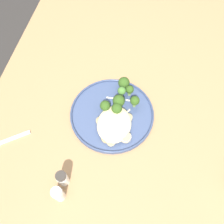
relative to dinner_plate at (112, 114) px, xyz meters
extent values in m
plane|color=#2D2B28|center=(0.06, -0.05, -0.75)|extent=(6.00, 6.00, 0.00)
cube|color=#9E754C|center=(0.06, -0.05, -0.03)|extent=(1.40, 1.00, 0.04)
cube|color=olive|center=(0.70, -0.49, -0.40)|extent=(0.06, 0.06, 0.70)
cube|color=olive|center=(0.70, 0.39, -0.40)|extent=(0.06, 0.06, 0.70)
cylinder|color=#38476B|center=(0.00, 0.00, 0.00)|extent=(0.29, 0.29, 0.01)
torus|color=#334162|center=(0.00, 0.00, 0.01)|extent=(0.29, 0.29, 0.01)
ellipsoid|color=beige|center=(-0.05, -0.02, 0.02)|extent=(0.14, 0.11, 0.03)
cylinder|color=#DBB77A|center=(-0.01, 0.00, 0.01)|extent=(0.03, 0.03, 0.01)
cylinder|color=#8E774F|center=(-0.01, 0.00, 0.02)|extent=(0.03, 0.03, 0.00)
cylinder|color=#DBB77A|center=(-0.08, -0.03, 0.01)|extent=(0.03, 0.03, 0.01)
cylinder|color=#8E774F|center=(-0.08, -0.03, 0.02)|extent=(0.02, 0.02, 0.00)
cylinder|color=#DBB77A|center=(-0.10, 0.00, 0.01)|extent=(0.04, 0.04, 0.01)
cylinder|color=#8E774F|center=(-0.10, 0.00, 0.02)|extent=(0.03, 0.03, 0.00)
cylinder|color=beige|center=(-0.09, -0.06, 0.01)|extent=(0.04, 0.04, 0.01)
cylinder|color=#988766|center=(-0.09, -0.06, 0.02)|extent=(0.03, 0.03, 0.00)
cylinder|color=#E5C689|center=(-0.11, -0.02, 0.01)|extent=(0.03, 0.03, 0.01)
cylinder|color=#958159|center=(-0.11, -0.02, 0.02)|extent=(0.03, 0.03, 0.00)
cylinder|color=#E5C689|center=(-0.01, -0.06, 0.01)|extent=(0.03, 0.03, 0.01)
cylinder|color=#958159|center=(-0.01, -0.06, 0.02)|extent=(0.02, 0.02, 0.00)
cylinder|color=#DBB77A|center=(-0.04, 0.03, 0.01)|extent=(0.03, 0.03, 0.01)
cylinder|color=#8E774F|center=(-0.04, 0.03, 0.02)|extent=(0.03, 0.03, 0.00)
cylinder|color=#89A356|center=(0.11, -0.02, 0.01)|extent=(0.01, 0.01, 0.02)
sphere|color=#2D4C19|center=(0.11, -0.02, 0.03)|extent=(0.04, 0.04, 0.04)
cylinder|color=#7A994C|center=(0.08, -0.02, 0.01)|extent=(0.01, 0.01, 0.02)
sphere|color=#42702D|center=(0.08, -0.02, 0.04)|extent=(0.03, 0.03, 0.03)
cylinder|color=#7A994C|center=(0.04, -0.07, 0.01)|extent=(0.01, 0.01, 0.02)
sphere|color=#2D4C19|center=(0.04, -0.07, 0.04)|extent=(0.03, 0.03, 0.03)
cylinder|color=#7A994C|center=(0.01, 0.03, 0.01)|extent=(0.02, 0.02, 0.02)
sphere|color=#2D4C19|center=(0.01, 0.03, 0.03)|extent=(0.04, 0.04, 0.04)
cylinder|color=#7A994C|center=(0.09, -0.05, 0.01)|extent=(0.01, 0.01, 0.02)
sphere|color=#2D4C19|center=(0.09, -0.05, 0.03)|extent=(0.03, 0.03, 0.03)
cylinder|color=#7A994C|center=(0.03, -0.02, 0.01)|extent=(0.02, 0.02, 0.02)
sphere|color=#2D4C19|center=(0.03, -0.02, 0.04)|extent=(0.04, 0.04, 0.04)
cylinder|color=#89A356|center=(0.00, -0.02, 0.01)|extent=(0.01, 0.01, 0.02)
sphere|color=#2D4C19|center=(0.00, -0.02, 0.04)|extent=(0.04, 0.04, 0.04)
cube|color=silver|center=(0.06, -0.06, 0.01)|extent=(0.01, 0.04, 0.00)
cube|color=silver|center=(0.00, -0.05, 0.01)|extent=(0.04, 0.03, 0.00)
cube|color=silver|center=(0.06, 0.00, 0.01)|extent=(0.01, 0.06, 0.00)
cube|color=silver|center=(-0.15, 0.32, -0.01)|extent=(0.09, 0.13, 0.00)
cylinder|color=white|center=(-0.29, 0.10, 0.02)|extent=(0.03, 0.03, 0.05)
cylinder|color=silver|center=(-0.29, 0.10, 0.05)|extent=(0.03, 0.03, 0.01)
cylinder|color=white|center=(-0.25, 0.10, 0.02)|extent=(0.03, 0.03, 0.05)
cylinder|color=#332D28|center=(-0.25, 0.10, 0.05)|extent=(0.03, 0.03, 0.01)
camera|label=1|loc=(-0.38, -0.07, 0.70)|focal=37.08mm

